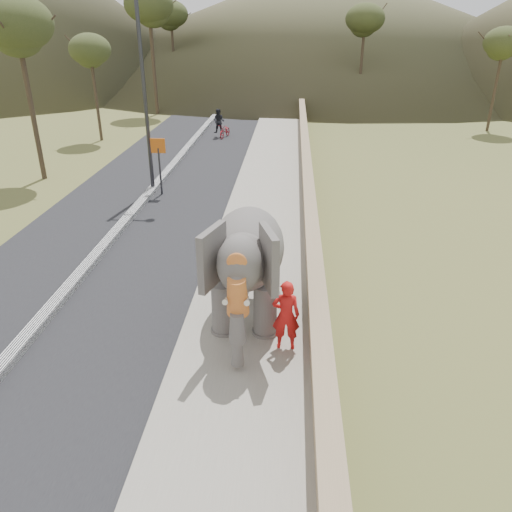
% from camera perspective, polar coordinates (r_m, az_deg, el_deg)
% --- Properties ---
extents(ground, '(160.00, 160.00, 0.00)m').
position_cam_1_polar(ground, '(9.73, -2.86, -18.52)').
color(ground, olive).
rests_on(ground, ground).
extents(road, '(7.00, 120.00, 0.03)m').
position_cam_1_polar(road, '(19.19, -14.32, 4.00)').
color(road, black).
rests_on(road, ground).
extents(median, '(0.35, 120.00, 0.22)m').
position_cam_1_polar(median, '(19.16, -14.35, 4.26)').
color(median, black).
rests_on(median, ground).
extents(walkway, '(3.00, 120.00, 0.15)m').
position_cam_1_polar(walkway, '(18.25, 0.79, 3.90)').
color(walkway, '#9E9687').
rests_on(walkway, ground).
extents(parapet, '(0.30, 120.00, 1.10)m').
position_cam_1_polar(parapet, '(18.07, 6.05, 5.14)').
color(parapet, tan).
rests_on(parapet, ground).
extents(lamppost, '(1.76, 0.36, 8.00)m').
position_cam_1_polar(lamppost, '(21.36, -11.99, 19.80)').
color(lamppost, '#2C2C30').
rests_on(lamppost, ground).
extents(signboard, '(0.60, 0.08, 2.40)m').
position_cam_1_polar(signboard, '(21.39, -11.04, 11.07)').
color(signboard, '#2D2D33').
rests_on(signboard, ground).
extents(hill_far, '(80.00, 80.00, 14.00)m').
position_cam_1_polar(hill_far, '(77.07, 7.84, 25.29)').
color(hill_far, brown).
rests_on(hill_far, ground).
extents(elephant_and_man, '(2.23, 3.86, 2.79)m').
position_cam_1_polar(elephant_and_man, '(11.82, -0.89, -0.80)').
color(elephant_and_man, slate).
rests_on(elephant_and_man, ground).
extents(motorcyclist, '(1.24, 1.67, 1.77)m').
position_cam_1_polar(motorcyclist, '(32.53, -3.89, 14.55)').
color(motorcyclist, maroon).
rests_on(motorcyclist, ground).
extents(trees, '(47.90, 43.43, 9.38)m').
position_cam_1_polar(trees, '(37.29, 3.01, 20.99)').
color(trees, '#473828').
rests_on(trees, ground).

